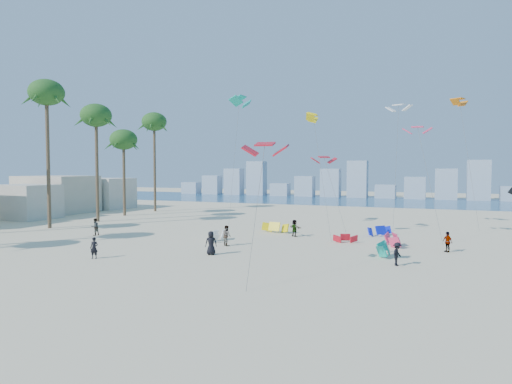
% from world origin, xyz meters
% --- Properties ---
extents(ground, '(220.00, 220.00, 0.00)m').
position_xyz_m(ground, '(0.00, 0.00, 0.00)').
color(ground, beige).
rests_on(ground, ground).
extents(ocean, '(220.00, 220.00, 0.00)m').
position_xyz_m(ocean, '(0.00, 72.00, 0.01)').
color(ocean, navy).
rests_on(ocean, ground).
extents(kitesurfer_near, '(0.67, 0.54, 1.58)m').
position_xyz_m(kitesurfer_near, '(-5.17, 4.52, 0.79)').
color(kitesurfer_near, black).
rests_on(kitesurfer_near, ground).
extents(kitesurfer_mid, '(1.07, 1.03, 1.74)m').
position_xyz_m(kitesurfer_mid, '(1.43, 13.15, 0.87)').
color(kitesurfer_mid, gray).
rests_on(kitesurfer_mid, ground).
extents(kitesurfers_far, '(39.51, 18.89, 1.88)m').
position_xyz_m(kitesurfers_far, '(7.36, 15.60, 0.85)').
color(kitesurfers_far, black).
rests_on(kitesurfers_far, ground).
extents(grounded_kites, '(17.09, 13.13, 0.99)m').
position_xyz_m(grounded_kites, '(9.45, 18.57, 0.47)').
color(grounded_kites, white).
rests_on(grounded_kites, ground).
extents(flying_kites, '(33.51, 34.54, 14.92)m').
position_xyz_m(flying_kites, '(12.20, 22.57, 11.11)').
color(flying_kites, red).
rests_on(flying_kites, ground).
extents(palm_row, '(8.71, 44.80, 16.34)m').
position_xyz_m(palm_row, '(-22.32, 16.17, 12.04)').
color(palm_row, brown).
rests_on(palm_row, ground).
extents(beachfront_buildings, '(11.50, 43.00, 6.00)m').
position_xyz_m(beachfront_buildings, '(-33.69, 20.82, 2.67)').
color(beachfront_buildings, beige).
rests_on(beachfront_buildings, ground).
extents(distant_skyline, '(85.00, 3.00, 8.40)m').
position_xyz_m(distant_skyline, '(-1.19, 82.00, 3.09)').
color(distant_skyline, '#9EADBF').
rests_on(distant_skyline, ground).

